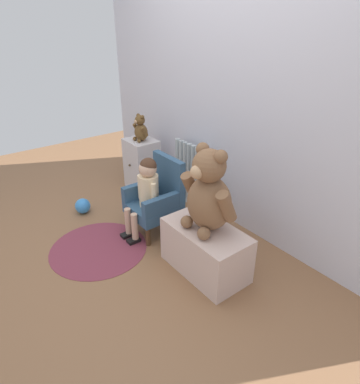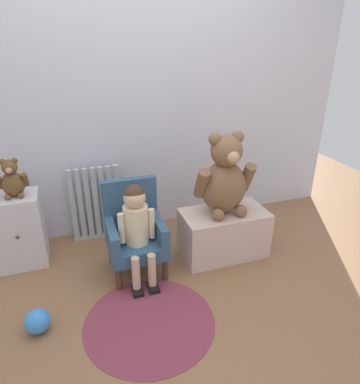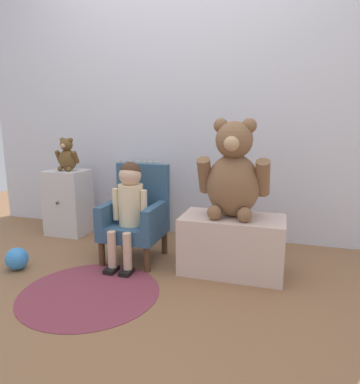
% 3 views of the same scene
% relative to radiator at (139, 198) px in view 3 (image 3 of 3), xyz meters
% --- Properties ---
extents(ground_plane, '(6.00, 6.00, 0.00)m').
position_rel_radiator_xyz_m(ground_plane, '(0.38, -1.02, -0.32)').
color(ground_plane, brown).
extents(back_wall, '(3.80, 0.05, 2.40)m').
position_rel_radiator_xyz_m(back_wall, '(0.38, 0.12, 0.88)').
color(back_wall, silver).
rests_on(back_wall, ground_plane).
extents(radiator, '(0.43, 0.05, 0.64)m').
position_rel_radiator_xyz_m(radiator, '(0.00, 0.00, 0.00)').
color(radiator, '#ABB6B9').
rests_on(radiator, ground_plane).
extents(small_dresser, '(0.34, 0.31, 0.56)m').
position_rel_radiator_xyz_m(small_dresser, '(-0.58, -0.19, -0.04)').
color(small_dresser, silver).
rests_on(small_dresser, ground_plane).
extents(child_armchair, '(0.40, 0.40, 0.67)m').
position_rel_radiator_xyz_m(child_armchair, '(0.22, -0.53, -0.01)').
color(child_armchair, '#325373').
rests_on(child_armchair, ground_plane).
extents(child_figure, '(0.25, 0.35, 0.71)m').
position_rel_radiator_xyz_m(child_figure, '(0.22, -0.64, 0.14)').
color(child_figure, beige).
rests_on(child_figure, ground_plane).
extents(low_bench, '(0.66, 0.36, 0.37)m').
position_rel_radiator_xyz_m(low_bench, '(0.91, -0.57, -0.13)').
color(low_bench, beige).
rests_on(low_bench, ground_plane).
extents(large_teddy_bear, '(0.45, 0.32, 0.62)m').
position_rel_radiator_xyz_m(large_teddy_bear, '(0.90, -0.55, 0.33)').
color(large_teddy_bear, brown).
rests_on(large_teddy_bear, low_bench).
extents(small_teddy_bear, '(0.20, 0.14, 0.28)m').
position_rel_radiator_xyz_m(small_teddy_bear, '(-0.56, -0.20, 0.37)').
color(small_teddy_bear, brown).
rests_on(small_teddy_bear, small_dresser).
extents(floor_rug, '(0.80, 0.80, 0.01)m').
position_rel_radiator_xyz_m(floor_rug, '(0.18, -1.11, -0.31)').
color(floor_rug, brown).
rests_on(floor_rug, ground_plane).
extents(toy_ball, '(0.15, 0.15, 0.15)m').
position_rel_radiator_xyz_m(toy_ball, '(-0.46, -0.96, -0.24)').
color(toy_ball, '#3887D6').
rests_on(toy_ball, ground_plane).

